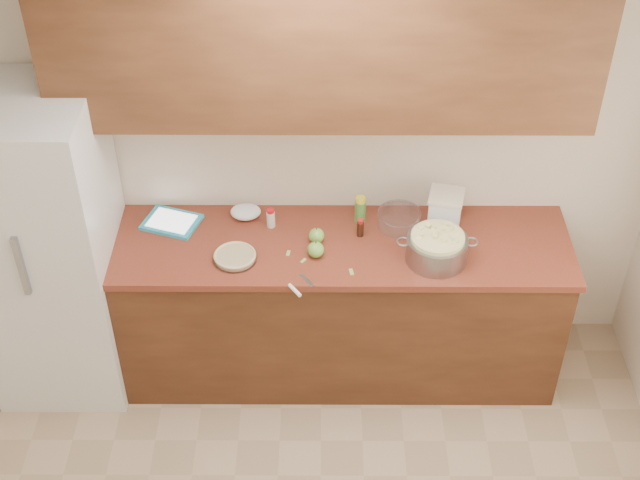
{
  "coord_description": "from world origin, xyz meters",
  "views": [
    {
      "loc": [
        0.01,
        -2.12,
        3.92
      ],
      "look_at": [
        -0.01,
        1.43,
        0.98
      ],
      "focal_mm": 50.0,
      "sensor_mm": 36.0,
      "label": 1
    }
  ],
  "objects_px": {
    "pie": "(235,257)",
    "flour_canister": "(445,211)",
    "tablet": "(172,222)",
    "colander": "(437,248)"
  },
  "relations": [
    {
      "from": "flour_canister",
      "to": "colander",
      "type": "bearing_deg",
      "value": -104.24
    },
    {
      "from": "pie",
      "to": "flour_canister",
      "type": "distance_m",
      "value": 1.14
    },
    {
      "from": "flour_canister",
      "to": "pie",
      "type": "bearing_deg",
      "value": -166.14
    },
    {
      "from": "colander",
      "to": "flour_canister",
      "type": "height_order",
      "value": "flour_canister"
    },
    {
      "from": "colander",
      "to": "flour_canister",
      "type": "relative_size",
      "value": 1.9
    },
    {
      "from": "pie",
      "to": "flour_canister",
      "type": "relative_size",
      "value": 1.03
    },
    {
      "from": "pie",
      "to": "flour_canister",
      "type": "height_order",
      "value": "flour_canister"
    },
    {
      "from": "colander",
      "to": "tablet",
      "type": "height_order",
      "value": "colander"
    },
    {
      "from": "pie",
      "to": "colander",
      "type": "relative_size",
      "value": 0.54
    },
    {
      "from": "pie",
      "to": "tablet",
      "type": "xyz_separation_m",
      "value": [
        -0.37,
        0.3,
        -0.01
      ]
    }
  ]
}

